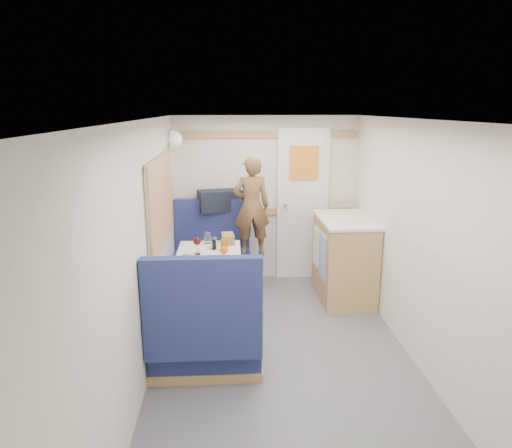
{
  "coord_description": "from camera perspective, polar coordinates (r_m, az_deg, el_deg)",
  "views": [
    {
      "loc": [
        -0.44,
        -3.19,
        2.09
      ],
      "look_at": [
        -0.2,
        0.9,
        1.04
      ],
      "focal_mm": 32.0,
      "sensor_mm": 36.0,
      "label": 1
    }
  ],
  "objects": [
    {
      "name": "floor",
      "position": [
        3.84,
        3.97,
        -18.63
      ],
      "size": [
        4.5,
        4.5,
        0.0
      ],
      "primitive_type": "plane",
      "color": "#515156",
      "rests_on": "ground"
    },
    {
      "name": "ceiling",
      "position": [
        3.22,
        4.6,
        12.75
      ],
      "size": [
        4.5,
        4.5,
        0.0
      ],
      "primitive_type": "plane",
      "rotation": [
        3.14,
        0.0,
        0.0
      ],
      "color": "silver",
      "rests_on": "wall_back"
    },
    {
      "name": "wall_back",
      "position": [
        5.57,
        1.21,
        3.1
      ],
      "size": [
        2.2,
        0.02,
        2.0
      ],
      "primitive_type": "cube",
      "color": "silver",
      "rests_on": "floor"
    },
    {
      "name": "wall_left",
      "position": [
        3.43,
        -14.31,
        -4.58
      ],
      "size": [
        0.02,
        4.5,
        2.0
      ],
      "primitive_type": "cube",
      "color": "silver",
      "rests_on": "floor"
    },
    {
      "name": "wall_right",
      "position": [
        3.71,
        21.4,
        -3.73
      ],
      "size": [
        0.02,
        4.5,
        2.0
      ],
      "primitive_type": "cube",
      "color": "silver",
      "rests_on": "floor"
    },
    {
      "name": "oak_trim_low",
      "position": [
        5.58,
        1.22,
        1.54
      ],
      "size": [
        2.15,
        0.02,
        0.08
      ],
      "primitive_type": "cube",
      "color": "#A3714A",
      "rests_on": "wall_back"
    },
    {
      "name": "oak_trim_high",
      "position": [
        5.45,
        1.27,
        11.13
      ],
      "size": [
        2.15,
        0.02,
        0.08
      ],
      "primitive_type": "cube",
      "color": "#A3714A",
      "rests_on": "wall_back"
    },
    {
      "name": "side_window",
      "position": [
        4.32,
        -11.85,
        2.87
      ],
      "size": [
        0.04,
        1.3,
        0.72
      ],
      "primitive_type": "cube",
      "color": "#A5AA90",
      "rests_on": "wall_left"
    },
    {
      "name": "rear_door",
      "position": [
        5.59,
        5.83,
        2.79
      ],
      "size": [
        0.62,
        0.12,
        1.86
      ],
      "color": "white",
      "rests_on": "wall_back"
    },
    {
      "name": "dinette_table",
      "position": [
        4.46,
        -5.9,
        -5.65
      ],
      "size": [
        0.62,
        0.92,
        0.72
      ],
      "color": "white",
      "rests_on": "floor"
    },
    {
      "name": "bench_far",
      "position": [
        5.37,
        -5.46,
        -5.16
      ],
      "size": [
        0.9,
        0.59,
        1.05
      ],
      "color": "navy",
      "rests_on": "floor"
    },
    {
      "name": "bench_near",
      "position": [
        3.78,
        -6.34,
        -13.95
      ],
      "size": [
        0.9,
        0.59,
        1.05
      ],
      "color": "navy",
      "rests_on": "floor"
    },
    {
      "name": "ledge",
      "position": [
        5.45,
        -5.52,
        1.5
      ],
      "size": [
        0.9,
        0.14,
        0.04
      ],
      "primitive_type": "cube",
      "color": "#A3714A",
      "rests_on": "bench_far"
    },
    {
      "name": "dome_light",
      "position": [
        5.09,
        -10.33,
        10.33
      ],
      "size": [
        0.2,
        0.2,
        0.2
      ],
      "primitive_type": "sphere",
      "color": "white",
      "rests_on": "wall_left"
    },
    {
      "name": "galley_counter",
      "position": [
        5.17,
        10.91,
        -4.2
      ],
      "size": [
        0.57,
        0.92,
        0.92
      ],
      "color": "#A3714A",
      "rests_on": "floor"
    },
    {
      "name": "person",
      "position": [
        5.1,
        -0.57,
        2.21
      ],
      "size": [
        0.44,
        0.31,
        1.13
      ],
      "primitive_type": "imported",
      "rotation": [
        0.0,
        0.0,
        3.24
      ],
      "color": "brown",
      "rests_on": "bench_far"
    },
    {
      "name": "duffel_bag",
      "position": [
        5.42,
        -4.51,
        2.98
      ],
      "size": [
        0.55,
        0.37,
        0.24
      ],
      "primitive_type": "cube",
      "rotation": [
        0.0,
        0.0,
        0.27
      ],
      "color": "black",
      "rests_on": "ledge"
    },
    {
      "name": "tray",
      "position": [
        4.1,
        -5.1,
        -5.04
      ],
      "size": [
        0.33,
        0.39,
        0.02
      ],
      "primitive_type": "cube",
      "rotation": [
        0.0,
        0.0,
        -0.22
      ],
      "color": "white",
      "rests_on": "dinette_table"
    },
    {
      "name": "orange_fruit",
      "position": [
        4.34,
        -4.0,
        -3.26
      ],
      "size": [
        0.08,
        0.08,
        0.08
      ],
      "primitive_type": "sphere",
      "color": "orange",
      "rests_on": "tray"
    },
    {
      "name": "cheese_block",
      "position": [
        4.05,
        -6.62,
        -4.93
      ],
      "size": [
        0.12,
        0.08,
        0.04
      ],
      "primitive_type": "cube",
      "rotation": [
        0.0,
        0.0,
        -0.11
      ],
      "color": "#E7CF85",
      "rests_on": "tray"
    },
    {
      "name": "wine_glass",
      "position": [
        4.39,
        -7.37,
        -2.23
      ],
      "size": [
        0.08,
        0.08,
        0.17
      ],
      "color": "white",
      "rests_on": "dinette_table"
    },
    {
      "name": "tumbler_left",
      "position": [
        4.05,
        -8.65,
        -4.66
      ],
      "size": [
        0.07,
        0.07,
        0.12
      ],
      "primitive_type": "cylinder",
      "color": "silver",
      "rests_on": "dinette_table"
    },
    {
      "name": "tumbler_mid",
      "position": [
        4.76,
        -6.12,
        -1.73
      ],
      "size": [
        0.07,
        0.07,
        0.11
      ],
      "primitive_type": "cylinder",
      "color": "white",
      "rests_on": "dinette_table"
    },
    {
      "name": "tumbler_right",
      "position": [
        4.57,
        -5.36,
        -2.38
      ],
      "size": [
        0.07,
        0.07,
        0.11
      ],
      "primitive_type": "cylinder",
      "color": "white",
      "rests_on": "dinette_table"
    },
    {
      "name": "beer_glass",
      "position": [
        4.51,
        -3.97,
        -2.61
      ],
      "size": [
        0.07,
        0.07,
        0.11
      ],
      "primitive_type": "cylinder",
      "color": "#8D5B14",
      "rests_on": "dinette_table"
    },
    {
      "name": "pepper_grinder",
      "position": [
        4.54,
        -5.26,
        -2.56
      ],
      "size": [
        0.04,
        0.04,
        0.1
      ],
      "primitive_type": "cylinder",
      "color": "black",
      "rests_on": "dinette_table"
    },
    {
      "name": "bread_loaf",
      "position": [
        4.75,
        -3.54,
        -1.81
      ],
      "size": [
        0.14,
        0.23,
        0.09
      ],
      "primitive_type": "cube",
      "rotation": [
        0.0,
        0.0,
        0.08
      ],
      "color": "brown",
      "rests_on": "dinette_table"
    }
  ]
}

